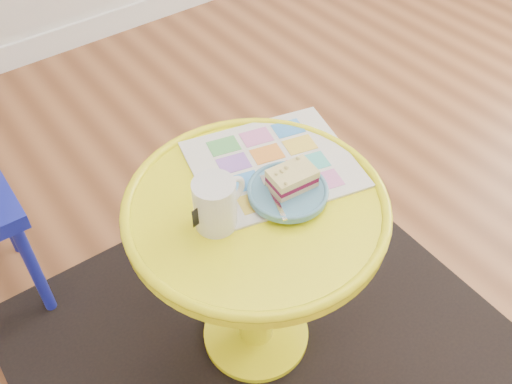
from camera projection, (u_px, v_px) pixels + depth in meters
floor at (465, 257)px, 1.90m from camera, size 4.00×4.00×0.00m
room_walls at (57, 201)px, 1.99m from camera, size 4.00×4.00×4.00m
rug at (256, 335)px, 1.69m from camera, size 1.32×1.13×0.01m
side_table at (256, 249)px, 1.40m from camera, size 0.60×0.60×0.57m
newspaper at (273, 164)px, 1.37m from camera, size 0.44×0.40×0.01m
mug at (216, 202)px, 1.20m from camera, size 0.13×0.09×0.12m
plate at (288, 192)px, 1.28m from camera, size 0.18×0.18×0.02m
cake_slice at (292, 178)px, 1.27m from camera, size 0.11×0.08×0.05m
fork at (273, 195)px, 1.26m from camera, size 0.06×0.14×0.00m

